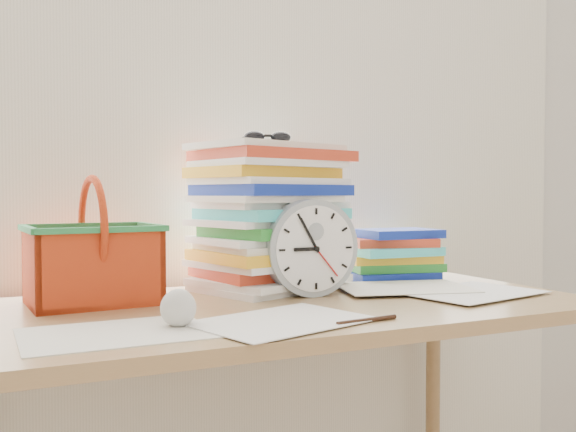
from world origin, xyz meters
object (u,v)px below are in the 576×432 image
paper_stack (268,217)px  book_stack (391,254)px  desk (287,335)px  basket (92,241)px  clock (311,248)px

paper_stack → book_stack: size_ratio=1.33×
desk → book_stack: 0.52m
paper_stack → basket: paper_stack is taller
clock → book_stack: (0.35, 0.18, -0.04)m
desk → book_stack: size_ratio=4.95×
book_stack → clock: bearing=-153.1°
book_stack → basket: bearing=-175.8°
book_stack → basket: size_ratio=1.00×
paper_stack → book_stack: 0.42m
paper_stack → clock: (0.05, -0.16, -0.07)m
desk → book_stack: bearing=27.9°
book_stack → basket: 0.85m
clock → basket: 0.51m
paper_stack → book_stack: paper_stack is taller
paper_stack → basket: size_ratio=1.33×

